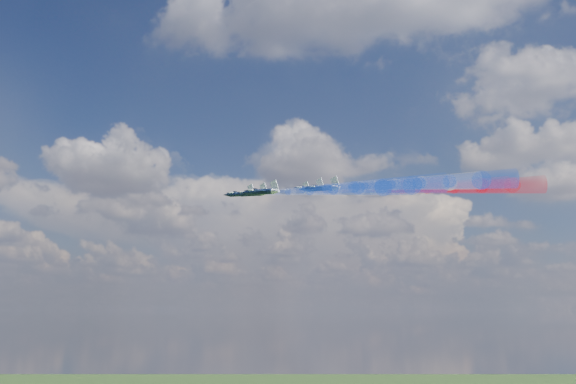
% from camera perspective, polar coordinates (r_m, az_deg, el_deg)
% --- Properties ---
extents(jet_lead, '(15.18, 14.22, 5.32)m').
position_cam_1_polar(jet_lead, '(173.47, -4.41, -0.19)').
color(jet_lead, black).
extents(trail_lead, '(38.30, 20.76, 7.66)m').
position_cam_1_polar(trail_lead, '(157.21, 2.39, 0.14)').
color(trail_lead, white).
extents(jet_inner_left, '(15.18, 14.22, 5.32)m').
position_cam_1_polar(jet_inner_left, '(161.01, -3.35, -0.15)').
color(jet_inner_left, black).
extents(trail_inner_left, '(38.30, 20.76, 7.66)m').
position_cam_1_polar(trail_inner_left, '(145.23, 4.14, 0.21)').
color(trail_inner_left, blue).
extents(jet_inner_right, '(15.18, 14.22, 5.32)m').
position_cam_1_polar(jet_inner_right, '(172.25, 0.57, 0.04)').
color(jet_inner_right, black).
extents(trail_inner_right, '(38.30, 20.76, 7.66)m').
position_cam_1_polar(trail_inner_right, '(157.84, 7.87, 0.40)').
color(trail_inner_right, red).
extents(jet_outer_left, '(15.18, 14.22, 5.32)m').
position_cam_1_polar(jet_outer_left, '(145.19, -2.48, 0.01)').
color(jet_outer_left, black).
extents(trail_outer_left, '(38.30, 20.76, 7.66)m').
position_cam_1_polar(trail_outer_left, '(129.88, 6.01, 0.44)').
color(trail_outer_left, blue).
extents(jet_center_third, '(15.18, 14.22, 5.32)m').
position_cam_1_polar(jet_center_third, '(160.91, 1.75, 0.27)').
color(jet_center_third, black).
extents(trail_center_third, '(38.30, 20.76, 7.66)m').
position_cam_1_polar(trail_center_third, '(147.06, 9.72, 0.67)').
color(trail_center_third, white).
extents(jet_outer_right, '(15.18, 14.22, 5.32)m').
position_cam_1_polar(jet_outer_right, '(175.48, 5.25, 0.04)').
color(jet_outer_right, black).
extents(trail_outer_right, '(38.30, 20.76, 7.66)m').
position_cam_1_polar(trail_outer_right, '(162.88, 12.75, 0.38)').
color(trail_outer_right, red).
extents(jet_rear_left, '(15.18, 14.22, 5.32)m').
position_cam_1_polar(jet_rear_left, '(147.03, 2.99, 0.34)').
color(jet_rear_left, black).
extents(trail_rear_left, '(38.30, 20.76, 7.66)m').
position_cam_1_polar(trail_rear_left, '(133.82, 11.89, 0.79)').
color(trail_rear_left, blue).
extents(jet_rear_right, '(15.18, 14.22, 5.32)m').
position_cam_1_polar(jet_rear_right, '(160.13, 6.52, -0.03)').
color(jet_rear_right, black).
extents(trail_rear_right, '(38.30, 20.76, 7.66)m').
position_cam_1_polar(trail_rear_right, '(148.18, 14.89, 0.33)').
color(trail_rear_right, red).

